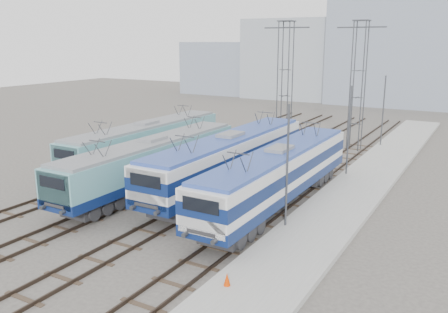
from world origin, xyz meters
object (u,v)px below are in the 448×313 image
Objects in this scene: mast_rear at (383,112)px; safety_cone at (227,279)px; catenary_tower_west at (285,79)px; locomotive_far_left at (146,141)px; locomotive_center_left at (152,160)px; mast_front at (287,169)px; locomotive_center_right at (229,156)px; locomotive_far_right at (278,172)px; mast_mid at (349,133)px; catenary_tower_east at (358,80)px.

safety_cone is (0.49, -31.41, -2.92)m from mast_rear.
locomotive_far_left is at bearing -117.41° from catenary_tower_west.
locomotive_center_left is 11.12m from mast_front.
locomotive_center_left is 18.63m from catenary_tower_west.
locomotive_far_right is (4.50, -1.89, -0.07)m from locomotive_center_right.
mast_mid is 1.00× the size of mast_rear.
locomotive_far_right is at bearing -22.79° from locomotive_center_right.
mast_rear is (0.00, 12.00, 0.00)m from mast_mid.
catenary_tower_west is 29.50m from safety_cone.
locomotive_far_right is at bearing 6.57° from locomotive_center_left.
locomotive_far_right reaches higher than locomotive_far_left.
catenary_tower_west reaches higher than locomotive_center_left.
catenary_tower_east is 10.69m from mast_mid.
mast_front is (1.85, -3.09, 1.20)m from locomotive_far_right.
mast_mid is at bearing 42.51° from locomotive_center_left.
locomotive_center_right is at bearing 118.90° from safety_cone.
locomotive_far_left is 2.50× the size of mast_rear.
mast_mid is (2.10, -10.00, -3.14)m from catenary_tower_east.
safety_cone is (9.09, -27.41, -6.06)m from catenary_tower_west.
locomotive_far_right is at bearing -95.06° from mast_rear.
catenary_tower_east reaches higher than safety_cone.
catenary_tower_west is at bearing -155.06° from mast_rear.
mast_rear is (15.35, 17.01, 1.31)m from locomotive_far_left.
mast_mid is at bearing 18.09° from locomotive_far_left.
mast_rear is (2.10, 2.00, -3.14)m from catenary_tower_east.
safety_cone is at bearing -88.56° from mast_mid.
mast_front is 24.00m from mast_rear.
safety_cone is (15.84, -14.39, -1.61)m from locomotive_far_left.
locomotive_center_left is at bearing -97.15° from catenary_tower_west.
mast_rear is at bearing 84.94° from locomotive_far_right.
mast_rear reaches higher than locomotive_center_left.
locomotive_center_left is at bearing 140.16° from safety_cone.
locomotive_center_left is 14.78m from mast_mid.
mast_mid reaches higher than locomotive_far_right.
locomotive_center_right is 9.53m from mast_mid.
mast_rear reaches higher than locomotive_center_right.
locomotive_center_left is 31.01× the size of safety_cone.
catenary_tower_east is (8.75, 19.94, 4.47)m from locomotive_center_left.
catenary_tower_west reaches higher than locomotive_far_left.
catenary_tower_east is at bearing -136.40° from mast_rear.
locomotive_far_left is 1.46× the size of catenary_tower_east.
locomotive_far_right is (9.00, 1.04, 0.13)m from locomotive_center_left.
locomotive_far_right is at bearing -16.09° from locomotive_far_left.
safety_cone is at bearing -84.97° from catenary_tower_east.
mast_mid is (15.35, 5.01, 1.31)m from locomotive_far_left.
mast_rear is at bearing 24.94° from catenary_tower_west.
safety_cone is at bearing -42.26° from locomotive_far_left.
catenary_tower_east is 1.71× the size of mast_rear.
catenary_tower_west reaches higher than safety_cone.
locomotive_center_left is 2.48× the size of mast_front.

